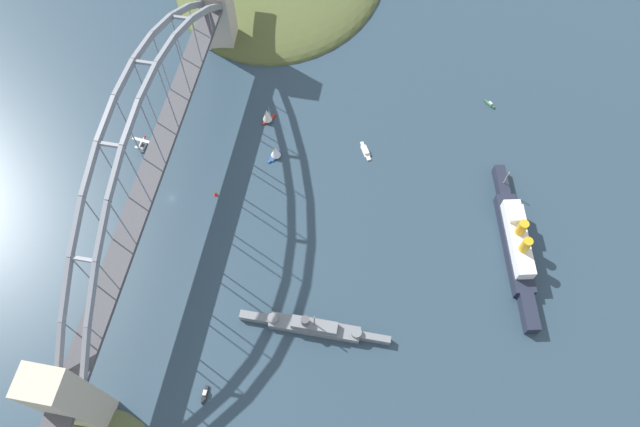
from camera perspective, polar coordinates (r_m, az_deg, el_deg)
The scene contains 11 objects.
ground_plane at distance 311.38m, azimuth -14.40°, elevation 1.55°, with size 1400.00×1400.00×0.00m, color #283D4C.
harbor_arch_bridge at distance 283.81m, azimuth -15.89°, elevation 4.91°, with size 279.17×16.32×80.52m.
ocean_liner at distance 298.81m, azimuth 18.67°, elevation -2.69°, with size 87.90×24.36×21.16m.
naval_cruiser at distance 270.43m, azimuth -0.67°, elevation -11.05°, with size 6.89×70.09×17.74m.
seaplane_taxiing_near_bridge at distance 331.94m, azimuth -17.05°, elevation 6.64°, with size 8.65×11.61×4.94m.
small_boat_1 at distance 348.90m, azimuth 16.30°, elevation 10.28°, with size 5.43×6.21×2.30m.
small_boat_2 at distance 326.18m, azimuth -5.20°, elevation 9.59°, with size 8.64×7.36×11.09m.
small_boat_3 at distance 316.96m, azimuth 4.51°, elevation 6.10°, with size 11.80×7.42×2.23m.
small_boat_4 at distance 312.59m, azimuth -4.40°, elevation 6.04°, with size 9.10×7.58×8.97m.
small_boat_5 at distance 270.21m, azimuth -11.22°, elevation -17.00°, with size 7.98×2.01×2.45m.
channel_marker_buoy at distance 306.21m, azimuth -10.22°, elevation 1.91°, with size 2.20×2.20×2.75m.
Camera 1 is at (134.20, 102.68, 261.54)m, focal length 32.62 mm.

